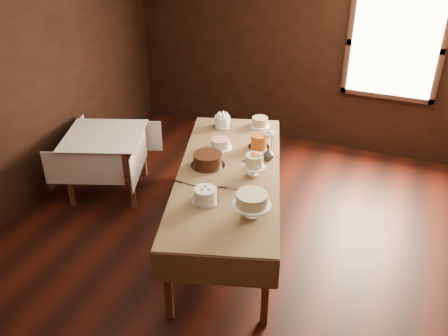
# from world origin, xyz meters

# --- Properties ---
(floor) EXTENTS (5.00, 6.00, 0.01)m
(floor) POSITION_xyz_m (0.00, 0.00, 0.00)
(floor) COLOR black
(floor) RESTS_ON ground
(wall_back) EXTENTS (5.00, 0.02, 2.80)m
(wall_back) POSITION_xyz_m (0.00, 3.00, 1.40)
(wall_back) COLOR black
(wall_back) RESTS_ON ground
(wall_left) EXTENTS (0.02, 6.00, 2.80)m
(wall_left) POSITION_xyz_m (-2.50, 0.00, 1.40)
(wall_left) COLOR black
(wall_left) RESTS_ON ground
(window) EXTENTS (1.10, 0.05, 1.30)m
(window) POSITION_xyz_m (1.30, 2.94, 1.60)
(window) COLOR #FFEABF
(window) RESTS_ON wall_back
(display_table) EXTENTS (1.77, 2.87, 0.83)m
(display_table) POSITION_xyz_m (-0.00, 0.34, 0.77)
(display_table) COLOR #502E1D
(display_table) RESTS_ON ground
(side_table) EXTENTS (1.20, 1.20, 0.79)m
(side_table) POSITION_xyz_m (-1.77, 0.65, 0.70)
(side_table) COLOR #502E1D
(side_table) RESTS_ON ground
(cake_meringue) EXTENTS (0.27, 0.27, 0.14)m
(cake_meringue) POSITION_xyz_m (-0.48, 1.32, 0.90)
(cake_meringue) COLOR silver
(cake_meringue) RESTS_ON display_table
(cake_speckled) EXTENTS (0.25, 0.25, 0.12)m
(cake_speckled) POSITION_xyz_m (-0.06, 1.52, 0.89)
(cake_speckled) COLOR white
(cake_speckled) RESTS_ON display_table
(cake_lattice) EXTENTS (0.28, 0.28, 0.10)m
(cake_lattice) POSITION_xyz_m (-0.29, 0.80, 0.88)
(cake_lattice) COLOR white
(cake_lattice) RESTS_ON display_table
(cake_caramel) EXTENTS (0.25, 0.25, 0.16)m
(cake_caramel) POSITION_xyz_m (0.11, 0.98, 0.91)
(cake_caramel) COLOR silver
(cake_caramel) RESTS_ON display_table
(cake_chocolate) EXTENTS (0.37, 0.37, 0.14)m
(cake_chocolate) POSITION_xyz_m (-0.26, 0.37, 0.90)
(cake_chocolate) COLOR silver
(cake_chocolate) RESTS_ON display_table
(cake_flowers) EXTENTS (0.24, 0.24, 0.24)m
(cake_flowers) POSITION_xyz_m (0.26, 0.37, 0.94)
(cake_flowers) COLOR white
(cake_flowers) RESTS_ON display_table
(cake_swirl) EXTENTS (0.27, 0.27, 0.14)m
(cake_swirl) POSITION_xyz_m (-0.00, -0.26, 0.90)
(cake_swirl) COLOR silver
(cake_swirl) RESTS_ON display_table
(cake_cream) EXTENTS (0.38, 0.38, 0.25)m
(cake_cream) POSITION_xyz_m (0.48, -0.32, 0.94)
(cake_cream) COLOR white
(cake_cream) RESTS_ON display_table
(cake_server_a) EXTENTS (0.24, 0.06, 0.01)m
(cake_server_a) POSITION_xyz_m (0.18, 0.04, 0.84)
(cake_server_a) COLOR silver
(cake_server_a) RESTS_ON display_table
(cake_server_b) EXTENTS (0.22, 0.14, 0.01)m
(cake_server_b) POSITION_xyz_m (0.45, -0.04, 0.84)
(cake_server_b) COLOR silver
(cake_server_b) RESTS_ON display_table
(cake_server_d) EXTENTS (0.14, 0.22, 0.01)m
(cake_server_d) POSITION_xyz_m (0.14, 0.73, 0.84)
(cake_server_d) COLOR silver
(cake_server_d) RESTS_ON display_table
(cake_server_e) EXTENTS (0.24, 0.04, 0.01)m
(cake_server_e) POSITION_xyz_m (-0.27, -0.05, 0.84)
(cake_server_e) COLOR silver
(cake_server_e) RESTS_ON display_table
(flower_vase) EXTENTS (0.15, 0.15, 0.13)m
(flower_vase) POSITION_xyz_m (0.30, 0.75, 0.89)
(flower_vase) COLOR #2D2823
(flower_vase) RESTS_ON display_table
(flower_bouquet) EXTENTS (0.14, 0.14, 0.20)m
(flower_bouquet) POSITION_xyz_m (0.30, 0.75, 1.08)
(flower_bouquet) COLOR white
(flower_bouquet) RESTS_ON flower_vase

